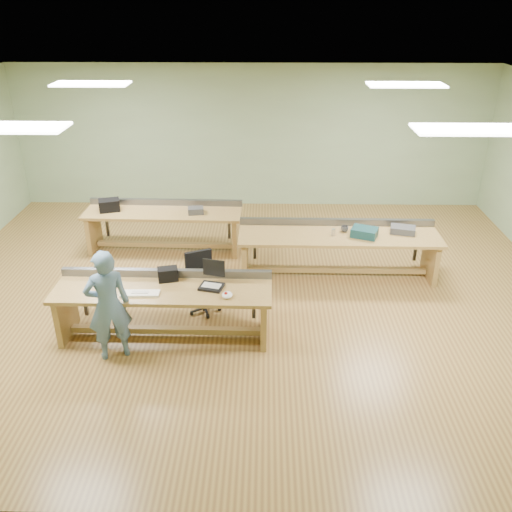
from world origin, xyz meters
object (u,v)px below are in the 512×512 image
workbench_front (164,300)px  task_chair (203,290)px  workbench_mid (338,244)px  person (108,305)px  laptop_base (212,287)px  parts_bin_teal (364,232)px  parts_bin_grey (403,230)px  workbench_back (164,221)px  mug (345,229)px  drinks_can (333,232)px  camera_bag (168,274)px

workbench_front → task_chair: 0.84m
workbench_mid → person: 3.93m
laptop_base → parts_bin_teal: parts_bin_teal is taller
workbench_mid → parts_bin_grey: bearing=3.0°
workbench_back → parts_bin_teal: (3.43, -1.04, 0.26)m
mug → drinks_can: size_ratio=1.09×
task_chair → parts_bin_teal: (2.51, 1.05, 0.49)m
person → laptop_base: size_ratio=4.99×
task_chair → mug: size_ratio=7.36×
workbench_front → workbench_mid: 3.15m
workbench_back → parts_bin_grey: workbench_back is taller
workbench_front → person: 0.80m
camera_bag → workbench_mid: bearing=18.8°
parts_bin_teal → workbench_front: bearing=-149.8°
parts_bin_grey → mug: parts_bin_grey is taller
person → mug: 4.05m
parts_bin_grey → parts_bin_teal: bearing=-166.7°
person → parts_bin_grey: 4.83m
person → drinks_can: (3.07, 2.24, 0.04)m
workbench_mid → parts_bin_teal: (0.39, -0.11, 0.25)m
camera_bag → parts_bin_grey: camera_bag is taller
workbench_back → mug: (3.14, -0.86, 0.24)m
task_chair → drinks_can: size_ratio=8.03×
camera_bag → drinks_can: bearing=18.6°
workbench_mid → parts_bin_grey: size_ratio=8.33×
workbench_front → laptop_base: workbench_front is taller
drinks_can → person: bearing=-143.9°
parts_bin_grey → camera_bag: bearing=-155.0°
camera_bag → mug: (2.63, 1.70, -0.04)m
drinks_can → workbench_mid: bearing=36.8°
workbench_mid → task_chair: 2.42m
drinks_can → workbench_front: bearing=-144.6°
workbench_front → mug: bearing=36.2°
parts_bin_teal → parts_bin_grey: bearing=13.3°
task_chair → mug: task_chair is taller
person → task_chair: person is taller
mug → task_chair: bearing=-151.0°
camera_bag → parts_bin_grey: (3.57, 1.67, -0.04)m
laptop_base → workbench_mid: bearing=57.7°
drinks_can → task_chair: bearing=-151.9°
mug → person: bearing=-143.8°
task_chair → parts_bin_grey: bearing=-3.3°
workbench_front → person: (-0.60, -0.49, 0.21)m
mug → drinks_can: drinks_can is taller
workbench_front → parts_bin_grey: (3.61, 1.87, 0.25)m
workbench_front → laptop_base: 0.69m
task_chair → workbench_mid: bearing=4.4°
camera_bag → workbench_front: bearing=-114.9°
person → drinks_can: 3.80m
person → task_chair: (1.05, 1.16, -0.43)m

